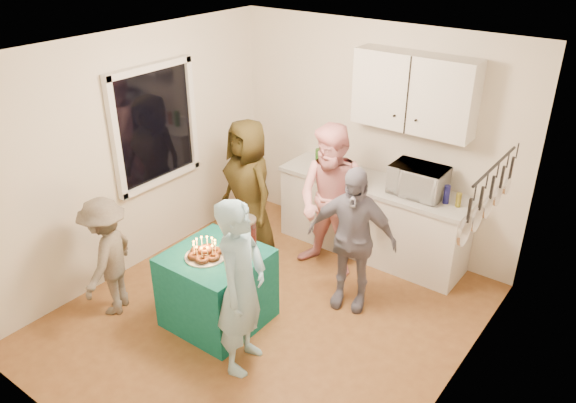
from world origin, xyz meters
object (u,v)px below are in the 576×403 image
Objects in this scene: microwave at (418,180)px; punch_jar at (245,237)px; counter at (371,219)px; woman_back_center at (333,202)px; man_birthday at (241,287)px; child_near_left at (108,257)px; woman_back_left at (249,188)px; woman_back_right at (351,239)px; party_table at (217,288)px.

punch_jar is (-0.86, -1.82, -0.14)m from microwave.
woman_back_center is at bearing -105.12° from counter.
man_birthday reaches higher than child_near_left.
woman_back_center is at bearing 27.98° from woman_back_left.
party_table is at bearing -146.79° from woman_back_right.
woman_back_center is at bearing -139.44° from microwave.
woman_back_center is 0.63m from woman_back_right.
counter is 1.92m from punch_jar.
counter is 1.10m from woman_back_right.
party_table is 0.56× the size of woman_back_right.
woman_back_right is (0.87, 1.01, 0.38)m from party_table.
microwave is 2.37m from man_birthday.
punch_jar is 0.22× the size of woman_back_right.
counter is at bearing -15.65° from man_birthday.
woman_back_right is 2.38m from child_near_left.
woman_back_center reaches higher than man_birthday.
man_birthday is 1.31× the size of child_near_left.
man_birthday reaches higher than microwave.
microwave is 0.68× the size of party_table.
microwave is at bearing 38.46° from woman_back_center.
microwave is 0.35× the size of woman_back_left.
man_birthday is at bearing -86.60° from woman_back_center.
woman_back_left is 1.48m from woman_back_right.
man_birthday reaches higher than woman_back_right.
woman_back_left is 1.31× the size of child_near_left.
party_table is 0.52× the size of woman_back_left.
party_table is at bearing -118.97° from microwave.
microwave reaches higher than counter.
woman_back_left is at bearing 128.90° from punch_jar.
counter is 1.47m from woman_back_left.
microwave is at bearing 62.69° from woman_back_right.
woman_back_right is at bearing 102.95° from child_near_left.
punch_jar is at bearing -116.37° from microwave.
woman_back_right is (0.48, -0.40, -0.09)m from woman_back_center.
woman_back_center is (0.18, 1.22, -0.08)m from punch_jar.
woman_back_right is (1.47, -0.18, -0.05)m from woman_back_left.
woman_back_left is 1.74m from child_near_left.
child_near_left is (-1.17, -0.69, -0.31)m from punch_jar.
child_near_left reaches higher than counter.
woman_back_center reaches higher than punch_jar.
woman_back_center is 1.12× the size of woman_back_right.
party_table is at bearing -47.95° from woman_back_left.
party_table is 2.50× the size of punch_jar.
woman_back_center is at bearing 118.16° from child_near_left.
counter is 1.36× the size of man_birthday.
party_table is 1.54m from woman_back_center.
microwave is 1.07m from woman_back_right.
woman_back_left is at bearing 116.77° from party_table.
punch_jar is at bearing -35.82° from woman_back_left.
woman_back_right is at bearing -72.52° from counter.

